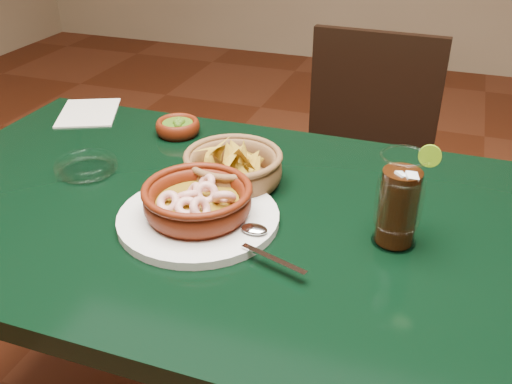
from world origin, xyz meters
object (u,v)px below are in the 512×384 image
(dining_table, at_px, (195,243))
(cola_drink, at_px, (399,201))
(shrimp_plate, at_px, (198,205))
(chip_basket, at_px, (233,167))
(dining_chair, at_px, (359,174))

(dining_table, xyz_separation_m, cola_drink, (0.39, -0.01, 0.18))
(shrimp_plate, relative_size, chip_basket, 1.64)
(cola_drink, bearing_deg, dining_chair, 103.45)
(dining_chair, relative_size, shrimp_plate, 2.35)
(shrimp_plate, bearing_deg, dining_chair, 77.08)
(chip_basket, bearing_deg, shrimp_plate, -92.21)
(dining_chair, xyz_separation_m, chip_basket, (-0.17, -0.61, 0.29))
(shrimp_plate, xyz_separation_m, cola_drink, (0.35, 0.06, 0.05))
(dining_chair, xyz_separation_m, cola_drink, (0.17, -0.71, 0.34))
(chip_basket, height_order, cola_drink, cola_drink)
(dining_table, xyz_separation_m, chip_basket, (0.05, 0.10, 0.14))
(chip_basket, bearing_deg, cola_drink, -16.81)
(dining_table, bearing_deg, chip_basket, 63.51)
(dining_chair, relative_size, chip_basket, 3.87)
(dining_table, xyz_separation_m, shrimp_plate, (0.04, -0.06, 0.13))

